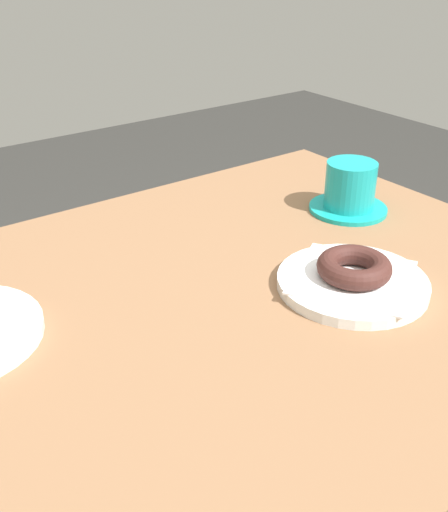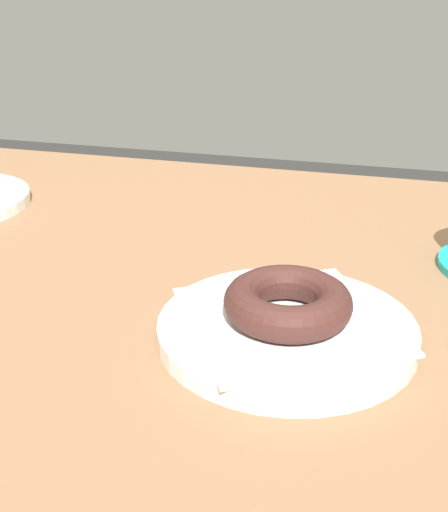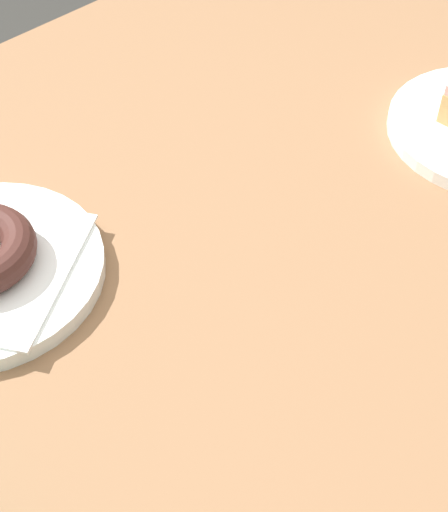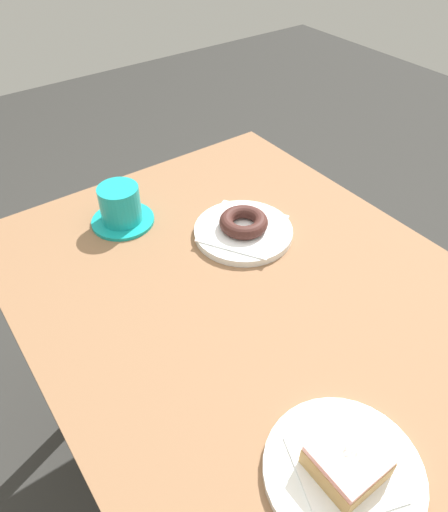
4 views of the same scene
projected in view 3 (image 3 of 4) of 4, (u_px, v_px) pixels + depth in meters
The scene contains 1 object.
table at pixel (197, 282), 0.73m from camera, with size 1.04×0.78×0.70m.
Camera 3 is at (0.32, 0.36, 1.18)m, focal length 53.35 mm.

